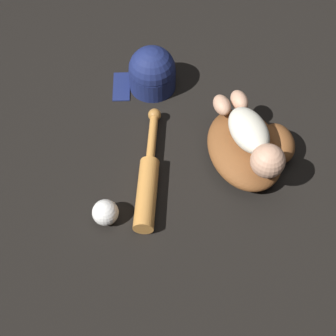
{
  "coord_description": "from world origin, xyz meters",
  "views": [
    {
      "loc": [
        0.67,
        -0.64,
        1.21
      ],
      "look_at": [
        -0.04,
        -0.31,
        0.08
      ],
      "focal_mm": 50.0,
      "sensor_mm": 36.0,
      "label": 1
    }
  ],
  "objects_px": {
    "baseball_glove": "(250,148)",
    "baby_figure": "(252,136)",
    "baseball_cap": "(152,72)",
    "baseball_bat": "(148,179)",
    "baseball": "(105,211)"
  },
  "relations": [
    {
      "from": "baseball_glove",
      "to": "baby_figure",
      "type": "height_order",
      "value": "baby_figure"
    },
    {
      "from": "baseball_glove",
      "to": "baseball",
      "type": "height_order",
      "value": "baseball_glove"
    },
    {
      "from": "baseball_glove",
      "to": "baby_figure",
      "type": "distance_m",
      "value": 0.09
    },
    {
      "from": "baseball_cap",
      "to": "baby_figure",
      "type": "bearing_deg",
      "value": 16.29
    },
    {
      "from": "baby_figure",
      "to": "baseball",
      "type": "height_order",
      "value": "baby_figure"
    },
    {
      "from": "baseball_glove",
      "to": "baby_figure",
      "type": "bearing_deg",
      "value": -47.48
    },
    {
      "from": "baseball_glove",
      "to": "baseball_bat",
      "type": "bearing_deg",
      "value": -96.92
    },
    {
      "from": "baby_figure",
      "to": "baseball_cap",
      "type": "distance_m",
      "value": 0.46
    },
    {
      "from": "baseball",
      "to": "baseball_cap",
      "type": "relative_size",
      "value": 0.32
    },
    {
      "from": "baseball_glove",
      "to": "baseball_bat",
      "type": "xyz_separation_m",
      "value": [
        -0.04,
        -0.33,
        -0.02
      ]
    },
    {
      "from": "baseball_bat",
      "to": "baseball",
      "type": "height_order",
      "value": "baseball"
    },
    {
      "from": "baseball_glove",
      "to": "baseball_cap",
      "type": "xyz_separation_m",
      "value": [
        -0.42,
        -0.15,
        0.02
      ]
    },
    {
      "from": "baseball_glove",
      "to": "baseball",
      "type": "bearing_deg",
      "value": -88.57
    },
    {
      "from": "baseball_glove",
      "to": "baseball_cap",
      "type": "bearing_deg",
      "value": -160.53
    },
    {
      "from": "baseball",
      "to": "baseball_cap",
      "type": "distance_m",
      "value": 0.55
    }
  ]
}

